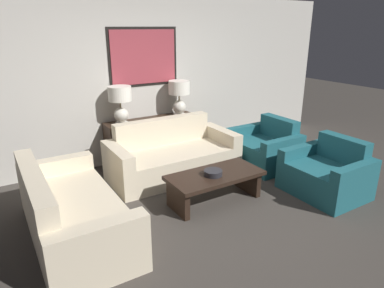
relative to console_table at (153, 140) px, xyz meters
name	(u,v)px	position (x,y,z in m)	size (l,w,h in m)	color
ground_plane	(232,217)	(0.00, -2.17, -0.36)	(20.00, 20.00, 0.00)	#3D3833
back_wall	(143,80)	(0.00, 0.27, 0.97)	(7.75, 0.12, 2.65)	beige
console_table	(153,140)	(0.00, 0.00, 0.00)	(1.55, 0.39, 0.73)	#332319
table_lamp_left	(120,100)	(-0.52, 0.00, 0.73)	(0.35, 0.35, 0.58)	silver
table_lamp_right	(179,94)	(0.52, 0.00, 0.73)	(0.35, 0.35, 0.58)	silver
couch_by_back_wall	(172,157)	(0.00, -0.68, -0.08)	(1.93, 0.89, 0.82)	beige
couch_by_side	(71,214)	(-1.71, -1.57, -0.08)	(0.89, 1.93, 0.82)	beige
coffee_table	(215,181)	(0.06, -1.72, -0.07)	(1.23, 0.58, 0.39)	black
decorative_bowl	(213,173)	(0.01, -1.75, 0.06)	(0.23, 0.23, 0.07)	#232328
armchair_near_back_wall	(265,149)	(1.48, -1.12, -0.09)	(0.82, 1.00, 0.75)	#1E5B66
armchair_near_camera	(327,175)	(1.48, -2.32, -0.09)	(0.82, 1.00, 0.75)	#1E5B66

